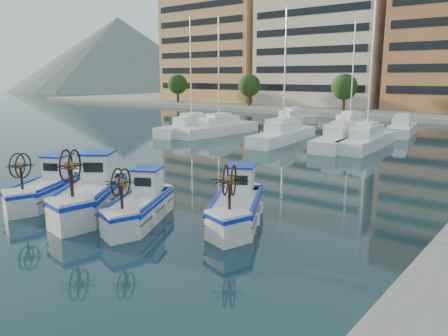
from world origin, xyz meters
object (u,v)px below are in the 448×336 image
at_px(fishing_boat_a, 48,186).
at_px(fishing_boat_b, 91,192).
at_px(fishing_boat_d, 237,204).
at_px(fishing_boat_c, 140,204).

height_order(fishing_boat_a, fishing_boat_b, fishing_boat_b).
xyz_separation_m(fishing_boat_b, fishing_boat_d, (5.85, 2.80, -0.10)).
distance_m(fishing_boat_a, fishing_boat_c, 5.63).
relative_size(fishing_boat_c, fishing_boat_d, 0.93).
relative_size(fishing_boat_a, fishing_boat_d, 0.96).
bearing_deg(fishing_boat_a, fishing_boat_c, -18.80).
relative_size(fishing_boat_b, fishing_boat_c, 1.18).
bearing_deg(fishing_boat_d, fishing_boat_c, -172.59).
distance_m(fishing_boat_b, fishing_boat_c, 2.72).
relative_size(fishing_boat_a, fishing_boat_b, 0.87).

